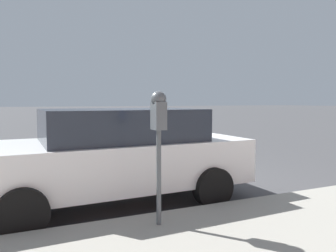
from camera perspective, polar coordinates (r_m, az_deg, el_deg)
name	(u,v)px	position (r m, az deg, el deg)	size (l,w,h in m)	color
ground_plane	(151,182)	(6.94, -2.93, -9.65)	(220.00, 220.00, 0.00)	#424244
parking_meter	(159,123)	(3.97, -1.64, 0.53)	(0.21, 0.19, 1.65)	#4C5156
car_white	(114,154)	(5.45, -9.36, -4.81)	(2.13, 4.49, 1.55)	silver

